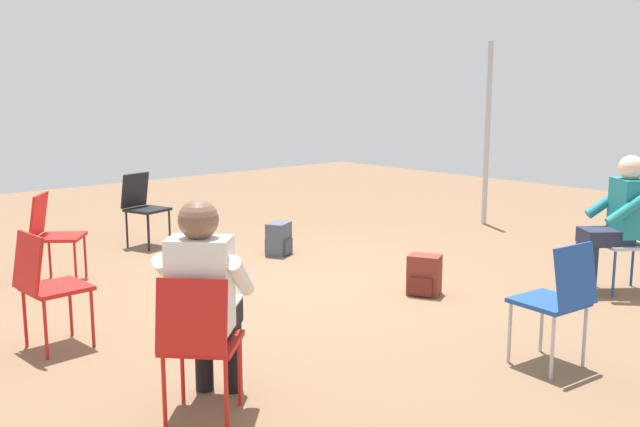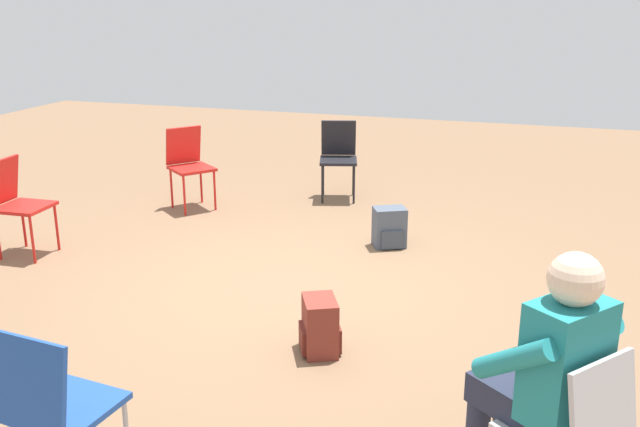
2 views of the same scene
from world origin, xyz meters
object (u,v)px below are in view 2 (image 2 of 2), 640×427
object	(u,v)px
chair_south	(16,200)
person_in_teal	(546,369)
chair_west	(338,154)
backpack_by_empty_chair	(320,329)
chair_southwest	(189,162)
chair_east	(54,404)
backpack_near_laptop_user	(389,230)

from	to	relation	value
chair_south	person_in_teal	size ratio (longest dim) A/B	0.69
chair_west	backpack_by_empty_chair	xyz separation A→B (m)	(3.46, 0.90, -0.34)
backpack_by_empty_chair	chair_southwest	bearing A→B (deg)	-138.95
chair_east	chair_west	distance (m)	5.14
backpack_near_laptop_user	person_in_teal	bearing A→B (deg)	23.13
backpack_by_empty_chair	chair_west	bearing A→B (deg)	-165.50
chair_west	person_in_teal	xyz separation A→B (m)	(4.55, 2.23, 0.20)
chair_southwest	person_in_teal	bearing A→B (deg)	83.03
chair_west	backpack_by_empty_chair	bearing A→B (deg)	88.46
backpack_near_laptop_user	backpack_by_empty_chair	xyz separation A→B (m)	(2.06, 0.01, 0.00)
chair_east	chair_southwest	bearing A→B (deg)	116.86
chair_south	backpack_near_laptop_user	distance (m)	3.25
chair_east	backpack_by_empty_chair	distance (m)	1.84
backpack_by_empty_chair	backpack_near_laptop_user	bearing A→B (deg)	-179.79
chair_southwest	backpack_by_empty_chair	xyz separation A→B (m)	(2.62, 2.28, -0.34)
chair_east	chair_west	size ratio (longest dim) A/B	1.00
person_in_teal	backpack_near_laptop_user	world-z (taller)	person_in_teal
chair_east	person_in_teal	xyz separation A→B (m)	(-0.59, 2.01, 0.20)
person_in_teal	chair_east	bearing A→B (deg)	144.73
chair_east	chair_south	bearing A→B (deg)	138.71
chair_east	chair_south	xyz separation A→B (m)	(-2.57, -2.35, 0.00)
backpack_near_laptop_user	backpack_by_empty_chair	size ratio (longest dim) A/B	1.00
chair_east	chair_west	xyz separation A→B (m)	(-5.14, -0.22, 0.00)
chair_south	backpack_near_laptop_user	size ratio (longest dim) A/B	2.36
chair_southwest	backpack_by_empty_chair	bearing A→B (deg)	79.76
person_in_teal	chair_southwest	bearing A→B (deg)	82.73
chair_south	backpack_near_laptop_user	xyz separation A→B (m)	(-1.17, 3.01, -0.34)
chair_west	chair_southwest	bearing A→B (deg)	15.10
chair_south	chair_east	bearing A→B (deg)	39.72
chair_southwest	chair_east	bearing A→B (deg)	59.27
chair_southwest	chair_east	size ratio (longest dim) A/B	1.00
chair_south	person_in_teal	bearing A→B (deg)	62.87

